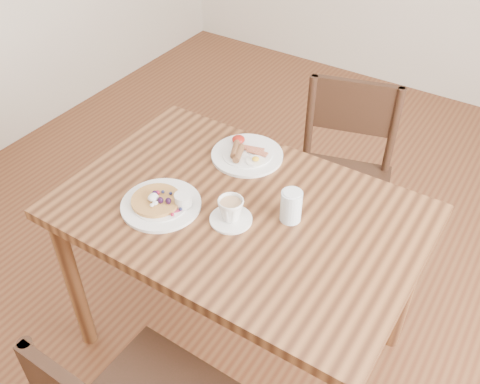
{
  "coord_description": "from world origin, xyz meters",
  "views": [
    {
      "loc": [
        0.72,
        -1.12,
        1.94
      ],
      "look_at": [
        0.0,
        0.0,
        0.82
      ],
      "focal_mm": 40.0,
      "sensor_mm": 36.0,
      "label": 1
    }
  ],
  "objects_px": {
    "chair_far": "(341,175)",
    "water_glass": "(291,206)",
    "breakfast_plate": "(246,154)",
    "pancake_plate": "(162,203)",
    "teacup_saucer": "(231,211)",
    "dining_table": "(240,229)"
  },
  "relations": [
    {
      "from": "dining_table",
      "to": "breakfast_plate",
      "type": "xyz_separation_m",
      "value": [
        -0.14,
        0.26,
        0.11
      ]
    },
    {
      "from": "chair_far",
      "to": "breakfast_plate",
      "type": "bearing_deg",
      "value": 43.56
    },
    {
      "from": "pancake_plate",
      "to": "breakfast_plate",
      "type": "distance_m",
      "value": 0.4
    },
    {
      "from": "chair_far",
      "to": "teacup_saucer",
      "type": "height_order",
      "value": "chair_far"
    },
    {
      "from": "chair_far",
      "to": "dining_table",
      "type": "bearing_deg",
      "value": 65.5
    },
    {
      "from": "chair_far",
      "to": "water_glass",
      "type": "distance_m",
      "value": 0.7
    },
    {
      "from": "chair_far",
      "to": "water_glass",
      "type": "bearing_deg",
      "value": 80.17
    },
    {
      "from": "dining_table",
      "to": "pancake_plate",
      "type": "bearing_deg",
      "value": -149.51
    },
    {
      "from": "breakfast_plate",
      "to": "teacup_saucer",
      "type": "xyz_separation_m",
      "value": [
        0.15,
        -0.33,
        0.03
      ]
    },
    {
      "from": "pancake_plate",
      "to": "water_glass",
      "type": "xyz_separation_m",
      "value": [
        0.39,
        0.18,
        0.04
      ]
    },
    {
      "from": "pancake_plate",
      "to": "water_glass",
      "type": "distance_m",
      "value": 0.43
    },
    {
      "from": "teacup_saucer",
      "to": "dining_table",
      "type": "bearing_deg",
      "value": 96.3
    },
    {
      "from": "pancake_plate",
      "to": "chair_far",
      "type": "bearing_deg",
      "value": 67.85
    },
    {
      "from": "pancake_plate",
      "to": "water_glass",
      "type": "bearing_deg",
      "value": 24.3
    },
    {
      "from": "breakfast_plate",
      "to": "teacup_saucer",
      "type": "relative_size",
      "value": 1.93
    },
    {
      "from": "dining_table",
      "to": "pancake_plate",
      "type": "relative_size",
      "value": 4.44
    },
    {
      "from": "pancake_plate",
      "to": "water_glass",
      "type": "relative_size",
      "value": 2.43
    },
    {
      "from": "pancake_plate",
      "to": "teacup_saucer",
      "type": "height_order",
      "value": "teacup_saucer"
    },
    {
      "from": "dining_table",
      "to": "teacup_saucer",
      "type": "distance_m",
      "value": 0.15
    },
    {
      "from": "breakfast_plate",
      "to": "teacup_saucer",
      "type": "height_order",
      "value": "teacup_saucer"
    },
    {
      "from": "chair_far",
      "to": "water_glass",
      "type": "relative_size",
      "value": 7.92
    },
    {
      "from": "water_glass",
      "to": "breakfast_plate",
      "type": "bearing_deg",
      "value": 144.95
    }
  ]
}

